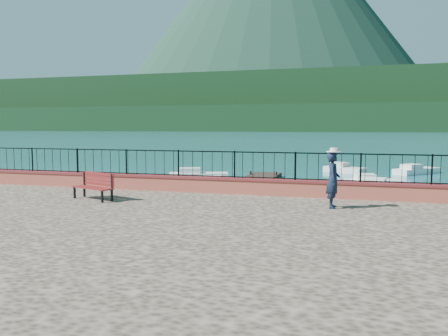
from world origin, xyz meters
The scene contains 17 objects.
ground centered at (0.00, 0.00, 0.00)m, with size 2000.00×2000.00×0.00m, color #19596B.
promenade centered at (0.00, -6.00, 0.60)m, with size 30.00×20.00×1.20m, color #332821.
parapet centered at (0.00, 3.70, 1.49)m, with size 28.00×0.46×0.58m, color #A3433A.
railing centered at (0.00, 3.70, 2.25)m, with size 27.00×0.05×0.95m, color black.
dock centered at (-2.00, 12.00, 0.15)m, with size 2.00×16.00×0.30m, color #2D231C.
far_forest centered at (0.00, 300.00, 9.00)m, with size 900.00×60.00×18.00m, color black.
foothills centered at (0.00, 360.00, 22.00)m, with size 900.00×120.00×44.00m, color black.
volcano centered at (-120.00, 700.00, 190.00)m, with size 560.00×560.00×380.00m, color #142D23.
park_bench centered at (-4.52, 1.11, 1.48)m, with size 1.70×1.05×0.90m.
person centered at (3.27, 1.78, 2.05)m, with size 0.62×0.41×1.70m, color black.
hat centered at (3.27, 1.78, 2.96)m, with size 0.44×0.44×0.12m, color white.
boat_0 centered at (-3.48, 12.46, 0.40)m, with size 3.84×1.30×0.80m, color silver.
boat_1 centered at (5.59, 13.97, 0.40)m, with size 3.82×1.30×0.80m, color white.
boat_2 centered at (5.16, 16.20, 0.40)m, with size 3.25×1.30×0.80m, color silver.
boat_3 centered at (-6.36, 16.92, 0.40)m, with size 4.07×1.30×0.80m, color silver.
boat_4 centered at (3.39, 24.32, 0.40)m, with size 3.24×1.30×0.80m, color silver.
boat_5 centered at (8.74, 24.71, 0.40)m, with size 4.25×1.30×0.80m, color silver.
Camera 1 is at (3.72, -11.64, 3.66)m, focal length 35.00 mm.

